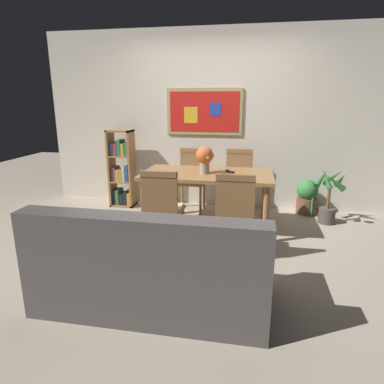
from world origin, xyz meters
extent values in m
plane|color=tan|center=(0.00, 0.00, 0.00)|extent=(12.00, 12.00, 0.00)
cube|color=silver|center=(0.00, 1.61, 1.30)|extent=(5.20, 0.10, 2.60)
cube|color=tan|center=(-0.16, 1.54, 1.43)|extent=(1.12, 0.02, 0.67)
cube|color=red|center=(-0.16, 1.53, 1.43)|extent=(1.02, 0.01, 0.57)
cube|color=gold|center=(-0.36, 1.52, 1.38)|extent=(0.20, 0.00, 0.24)
cube|color=#263FA5|center=(0.01, 1.52, 1.46)|extent=(0.17, 0.00, 0.19)
cube|color=#9E7042|center=(0.04, 0.52, 0.71)|extent=(1.60, 0.86, 0.04)
cylinder|color=#9E7042|center=(-0.68, 0.17, 0.34)|extent=(0.07, 0.07, 0.69)
cylinder|color=#9E7042|center=(0.76, 0.17, 0.34)|extent=(0.07, 0.07, 0.69)
cylinder|color=#9E7042|center=(-0.68, 0.87, 0.34)|extent=(0.07, 0.07, 0.69)
cylinder|color=#9E7042|center=(0.76, 0.87, 0.34)|extent=(0.07, 0.07, 0.69)
cube|color=#9E7042|center=(-0.29, 1.17, 0.44)|extent=(0.40, 0.40, 0.03)
cube|color=beige|center=(-0.29, 1.17, 0.47)|extent=(0.36, 0.36, 0.03)
cylinder|color=#9E7042|center=(-0.12, 1.34, 0.21)|extent=(0.04, 0.04, 0.42)
cylinder|color=#9E7042|center=(-0.46, 1.34, 0.21)|extent=(0.04, 0.04, 0.42)
cylinder|color=#9E7042|center=(-0.12, 1.00, 0.21)|extent=(0.04, 0.04, 0.42)
cylinder|color=#9E7042|center=(-0.46, 1.00, 0.21)|extent=(0.04, 0.04, 0.42)
cube|color=#9E7042|center=(-0.29, 1.35, 0.68)|extent=(0.38, 0.04, 0.46)
cube|color=#9E7042|center=(-0.29, 1.35, 0.88)|extent=(0.38, 0.05, 0.06)
cube|color=#9E7042|center=(0.39, 1.20, 0.44)|extent=(0.40, 0.40, 0.03)
cube|color=beige|center=(0.39, 1.20, 0.47)|extent=(0.36, 0.36, 0.03)
cylinder|color=#9E7042|center=(0.56, 1.37, 0.21)|extent=(0.04, 0.04, 0.42)
cylinder|color=#9E7042|center=(0.22, 1.37, 0.21)|extent=(0.04, 0.04, 0.42)
cylinder|color=#9E7042|center=(0.56, 1.03, 0.21)|extent=(0.04, 0.04, 0.42)
cylinder|color=#9E7042|center=(0.22, 1.03, 0.21)|extent=(0.04, 0.04, 0.42)
cube|color=#9E7042|center=(0.39, 1.38, 0.68)|extent=(0.38, 0.04, 0.46)
cube|color=#9E7042|center=(0.39, 1.38, 0.88)|extent=(0.38, 0.05, 0.06)
cube|color=#9E7042|center=(0.44, -0.17, 0.44)|extent=(0.40, 0.40, 0.03)
cube|color=beige|center=(0.44, -0.17, 0.47)|extent=(0.36, 0.36, 0.03)
cylinder|color=#9E7042|center=(0.27, -0.34, 0.21)|extent=(0.04, 0.04, 0.42)
cylinder|color=#9E7042|center=(0.61, -0.34, 0.21)|extent=(0.04, 0.04, 0.42)
cylinder|color=#9E7042|center=(0.27, 0.00, 0.21)|extent=(0.04, 0.04, 0.42)
cylinder|color=#9E7042|center=(0.61, 0.00, 0.21)|extent=(0.04, 0.04, 0.42)
cube|color=#9E7042|center=(0.44, -0.35, 0.68)|extent=(0.38, 0.04, 0.46)
cube|color=#9E7042|center=(0.44, -0.35, 0.88)|extent=(0.38, 0.05, 0.06)
cube|color=#9E7042|center=(-0.34, -0.15, 0.44)|extent=(0.40, 0.40, 0.03)
cube|color=beige|center=(-0.34, -0.15, 0.47)|extent=(0.36, 0.36, 0.03)
cylinder|color=#9E7042|center=(-0.51, -0.32, 0.21)|extent=(0.04, 0.04, 0.42)
cylinder|color=#9E7042|center=(-0.17, -0.32, 0.21)|extent=(0.04, 0.04, 0.42)
cylinder|color=#9E7042|center=(-0.51, 0.02, 0.21)|extent=(0.04, 0.04, 0.42)
cylinder|color=#9E7042|center=(-0.17, 0.02, 0.21)|extent=(0.04, 0.04, 0.42)
cube|color=#9E7042|center=(-0.34, -0.33, 0.68)|extent=(0.38, 0.04, 0.46)
cube|color=#9E7042|center=(-0.34, -0.33, 0.88)|extent=(0.38, 0.05, 0.06)
cube|color=#514C4C|center=(-0.15, -1.15, 0.20)|extent=(1.80, 0.84, 0.40)
cube|color=#514C4C|center=(-0.15, -1.47, 0.62)|extent=(1.80, 0.20, 0.44)
cube|color=#514C4C|center=(-0.96, -1.15, 0.51)|extent=(0.18, 0.80, 0.22)
cube|color=#514C4C|center=(0.66, -1.15, 0.51)|extent=(0.18, 0.80, 0.22)
cube|color=#334C72|center=(-0.60, -1.33, 0.56)|extent=(0.32, 0.16, 0.33)
cube|color=maroon|center=(-0.15, -1.33, 0.56)|extent=(0.32, 0.16, 0.33)
cube|color=maroon|center=(0.30, -1.33, 0.56)|extent=(0.32, 0.16, 0.33)
cube|color=#9E7042|center=(-1.54, 1.25, 0.59)|extent=(0.03, 0.28, 1.17)
cube|color=#9E7042|center=(-1.21, 1.25, 0.59)|extent=(0.03, 0.28, 1.17)
cube|color=#9E7042|center=(-1.38, 1.25, 0.01)|extent=(0.36, 0.28, 0.03)
cube|color=#9E7042|center=(-1.38, 1.25, 1.16)|extent=(0.36, 0.28, 0.03)
cube|color=#9E7042|center=(-1.38, 1.25, 0.39)|extent=(0.30, 0.28, 0.02)
cube|color=#9E7042|center=(-1.38, 1.25, 0.78)|extent=(0.30, 0.28, 0.02)
cube|color=black|center=(-1.50, 1.25, 0.14)|extent=(0.04, 0.22, 0.22)
cube|color=#337247|center=(-1.45, 1.25, 0.14)|extent=(0.05, 0.22, 0.23)
cube|color=black|center=(-1.38, 1.25, 0.12)|extent=(0.06, 0.22, 0.17)
cube|color=black|center=(-1.32, 1.25, 0.13)|extent=(0.05, 0.22, 0.20)
cube|color=gold|center=(-1.26, 1.25, 0.12)|extent=(0.05, 0.22, 0.19)
cube|color=#7F3F72|center=(-1.49, 1.25, 0.51)|extent=(0.06, 0.22, 0.21)
cube|color=gold|center=(-1.42, 1.25, 0.49)|extent=(0.06, 0.22, 0.18)
cube|color=gold|center=(-1.37, 1.25, 0.49)|extent=(0.04, 0.22, 0.18)
cube|color=beige|center=(-1.33, 1.25, 0.51)|extent=(0.04, 0.22, 0.22)
cube|color=#2D4C8C|center=(-1.28, 1.25, 0.52)|extent=(0.05, 0.22, 0.24)
cube|color=#2D4C8C|center=(-1.49, 1.25, 0.89)|extent=(0.05, 0.22, 0.19)
cube|color=#B2332D|center=(-1.44, 1.25, 0.88)|extent=(0.05, 0.22, 0.18)
cube|color=#337247|center=(-1.38, 1.25, 0.91)|extent=(0.06, 0.22, 0.23)
cube|color=gold|center=(-1.32, 1.25, 0.88)|extent=(0.05, 0.22, 0.18)
cube|color=#337247|center=(-1.26, 1.25, 0.89)|extent=(0.05, 0.22, 0.20)
cylinder|color=brown|center=(1.37, 1.36, 0.12)|extent=(0.28, 0.28, 0.23)
cylinder|color=#332319|center=(1.37, 1.36, 0.22)|extent=(0.25, 0.25, 0.02)
sphere|color=#387F3D|center=(1.37, 1.36, 0.35)|extent=(0.29, 0.29, 0.29)
cylinder|color=#387F3D|center=(1.43, 1.21, 0.12)|extent=(0.03, 0.03, 0.32)
cylinder|color=#387F3D|center=(1.51, 1.45, 0.14)|extent=(0.03, 0.03, 0.26)
cylinder|color=#4C4742|center=(1.59, 1.00, 0.10)|extent=(0.21, 0.21, 0.21)
cylinder|color=#332319|center=(1.59, 1.00, 0.20)|extent=(0.19, 0.19, 0.02)
cylinder|color=brown|center=(1.59, 1.00, 0.36)|extent=(0.04, 0.04, 0.30)
cone|color=#2D6B33|center=(1.72, 1.02, 0.60)|extent=(0.12, 0.27, 0.24)
cone|color=#2D6B33|center=(1.64, 1.13, 0.61)|extent=(0.29, 0.18, 0.26)
cone|color=#2D6B33|center=(1.49, 1.08, 0.60)|extent=(0.23, 0.25, 0.24)
cone|color=#2D6B33|center=(1.53, 0.95, 0.62)|extent=(0.19, 0.21, 0.26)
cone|color=#2D6B33|center=(1.61, 0.86, 0.60)|extent=(0.30, 0.12, 0.25)
cylinder|color=tan|center=(0.01, 0.48, 0.80)|extent=(0.12, 0.12, 0.15)
sphere|color=#D86633|center=(0.01, 0.48, 0.95)|extent=(0.21, 0.21, 0.21)
sphere|color=#D86633|center=(-0.03, 0.55, 0.98)|extent=(0.07, 0.07, 0.07)
sphere|color=#EACC4C|center=(0.06, 0.41, 0.94)|extent=(0.06, 0.06, 0.06)
sphere|color=#EACC4C|center=(0.09, 0.50, 0.94)|extent=(0.07, 0.07, 0.07)
cube|color=black|center=(0.31, 0.61, 0.74)|extent=(0.12, 0.15, 0.02)
cube|color=gray|center=(0.31, 0.61, 0.75)|extent=(0.08, 0.10, 0.00)
camera|label=1|loc=(0.60, -3.51, 1.60)|focal=31.43mm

